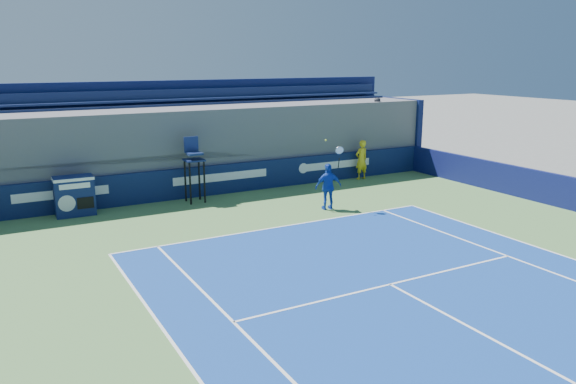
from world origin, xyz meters
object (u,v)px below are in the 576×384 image
match_clock (74,195)px  umpire_chair (194,163)px  ball_person (361,160)px  tennis_player (328,187)px

match_clock → umpire_chair: bearing=-2.8°
match_clock → ball_person: bearing=0.4°
match_clock → tennis_player: size_ratio=0.54×
umpire_chair → tennis_player: bearing=-41.5°
match_clock → umpire_chair: size_ratio=0.56×
ball_person → match_clock: 12.28m
match_clock → umpire_chair: (4.29, -0.21, 0.79)m
ball_person → umpire_chair: bearing=-3.3°
ball_person → tennis_player: (-4.15, -3.68, -0.04)m
umpire_chair → tennis_player: (3.83, -3.39, -0.67)m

